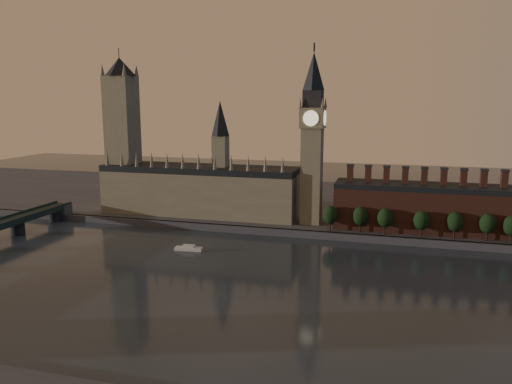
% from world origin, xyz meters
% --- Properties ---
extents(ground, '(900.00, 900.00, 0.00)m').
position_xyz_m(ground, '(0.00, 0.00, 0.00)').
color(ground, black).
rests_on(ground, ground).
extents(north_bank, '(900.00, 182.00, 4.00)m').
position_xyz_m(north_bank, '(0.00, 178.04, 2.00)').
color(north_bank, '#49494E').
rests_on(north_bank, ground).
extents(palace_of_westminster, '(130.00, 30.30, 74.00)m').
position_xyz_m(palace_of_westminster, '(-64.41, 114.91, 21.63)').
color(palace_of_westminster, '#7D7359').
rests_on(palace_of_westminster, north_bank).
extents(victoria_tower, '(24.00, 24.00, 108.00)m').
position_xyz_m(victoria_tower, '(-120.00, 115.00, 59.09)').
color(victoria_tower, '#7D7359').
rests_on(victoria_tower, north_bank).
extents(big_ben, '(15.00, 15.00, 107.00)m').
position_xyz_m(big_ben, '(10.00, 110.00, 56.83)').
color(big_ben, '#7D7359').
rests_on(big_ben, north_bank).
extents(chimney_block, '(110.00, 25.00, 37.00)m').
position_xyz_m(chimney_block, '(80.00, 110.00, 17.82)').
color(chimney_block, brown).
rests_on(chimney_block, north_bank).
extents(embankment_tree_0, '(8.60, 8.60, 14.88)m').
position_xyz_m(embankment_tree_0, '(24.00, 93.63, 13.47)').
color(embankment_tree_0, black).
rests_on(embankment_tree_0, north_bank).
extents(embankment_tree_1, '(8.60, 8.60, 14.88)m').
position_xyz_m(embankment_tree_1, '(40.77, 95.29, 13.47)').
color(embankment_tree_1, black).
rests_on(embankment_tree_1, north_bank).
extents(embankment_tree_2, '(8.60, 8.60, 14.88)m').
position_xyz_m(embankment_tree_2, '(54.42, 94.36, 13.47)').
color(embankment_tree_2, black).
rests_on(embankment_tree_2, north_bank).
extents(embankment_tree_3, '(8.60, 8.60, 14.88)m').
position_xyz_m(embankment_tree_3, '(73.79, 93.74, 13.47)').
color(embankment_tree_3, black).
rests_on(embankment_tree_3, north_bank).
extents(embankment_tree_4, '(8.60, 8.60, 14.88)m').
position_xyz_m(embankment_tree_4, '(91.16, 95.40, 13.47)').
color(embankment_tree_4, black).
rests_on(embankment_tree_4, north_bank).
extents(embankment_tree_5, '(8.60, 8.60, 14.88)m').
position_xyz_m(embankment_tree_5, '(107.54, 95.47, 13.47)').
color(embankment_tree_5, black).
rests_on(embankment_tree_5, north_bank).
extents(embankment_tree_6, '(8.60, 8.60, 14.88)m').
position_xyz_m(embankment_tree_6, '(118.90, 94.16, 13.47)').
color(embankment_tree_6, black).
rests_on(embankment_tree_6, north_bank).
extents(river_boat, '(15.01, 5.43, 2.94)m').
position_xyz_m(river_boat, '(-44.87, 48.51, 1.13)').
color(river_boat, silver).
rests_on(river_boat, ground).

